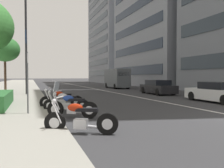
{
  "coord_description": "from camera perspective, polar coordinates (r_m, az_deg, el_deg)",
  "views": [
    {
      "loc": [
        -6.56,
        8.19,
        1.68
      ],
      "look_at": [
        11.12,
        1.8,
        1.06
      ],
      "focal_mm": 36.03,
      "sensor_mm": 36.0,
      "label": 1
    }
  ],
  "objects": [
    {
      "name": "motorcycle_second_in_row",
      "position": [
        12.08,
        -12.72,
        -4.11
      ],
      "size": [
        0.74,
        2.22,
        1.11
      ],
      "rotation": [
        0.0,
        0.0,
        1.35
      ],
      "color": "black",
      "rests_on": "ground"
    },
    {
      "name": "street_tree_mid_sidewalk",
      "position": [
        24.52,
        -25.54,
        7.9
      ],
      "size": [
        2.81,
        2.81,
        5.39
      ],
      "color": "#473323",
      "rests_on": "sidewalk_right_plaza"
    },
    {
      "name": "motorcycle_under_tarp",
      "position": [
        6.73,
        -8.11,
        -8.98
      ],
      "size": [
        1.1,
        2.03,
        1.09
      ],
      "rotation": [
        0.0,
        0.0,
        1.11
      ],
      "color": "black",
      "rests_on": "ground"
    },
    {
      "name": "sidewalk_right_plaza",
      "position": [
        36.77,
        -25.52,
        -0.79
      ],
      "size": [
        160.0,
        9.25,
        0.15
      ],
      "primitive_type": "cube",
      "color": "gray",
      "rests_on": "ground"
    },
    {
      "name": "lane_centre_stripe",
      "position": [
        42.39,
        -8.72,
        -0.39
      ],
      "size": [
        110.0,
        0.16,
        0.01
      ],
      "primitive_type": "cube",
      "color": "silver",
      "rests_on": "ground"
    },
    {
      "name": "parking_sign_by_curb",
      "position": [
        9.93,
        -20.62,
        1.74
      ],
      "size": [
        0.32,
        0.06,
        2.54
      ],
      "color": "#47494C",
      "rests_on": "sidewalk_right_plaza"
    },
    {
      "name": "delivery_van_ahead",
      "position": [
        32.31,
        1.21,
        1.51
      ],
      "size": [
        5.54,
        2.1,
        2.74
      ],
      "rotation": [
        0.0,
        0.0,
        -0.01
      ],
      "color": "#4C5156",
      "rests_on": "ground"
    },
    {
      "name": "office_tower_mid_left",
      "position": [
        66.93,
        2.76,
        14.83
      ],
      "size": [
        19.93,
        15.52,
        33.32
      ],
      "color": "gray",
      "rests_on": "ground"
    },
    {
      "name": "motorcycle_nearest_camera",
      "position": [
        9.32,
        -10.28,
        -5.72
      ],
      "size": [
        1.18,
        1.9,
        1.5
      ],
      "rotation": [
        0.0,
        0.0,
        1.04
      ],
      "color": "black",
      "rests_on": "ground"
    },
    {
      "name": "car_mid_block_traffic",
      "position": [
        21.88,
        11.52,
        -0.86
      ],
      "size": [
        4.31,
        1.93,
        1.35
      ],
      "rotation": [
        0.0,
        0.0,
        -0.03
      ],
      "color": "black",
      "rests_on": "ground"
    },
    {
      "name": "street_lamp_with_banners",
      "position": [
        21.24,
        -19.96,
        12.34
      ],
      "size": [
        1.26,
        2.77,
        9.13
      ],
      "color": "#232326",
      "rests_on": "sidewalk_right_plaza"
    },
    {
      "name": "motorcycle_far_end_row",
      "position": [
        10.8,
        -11.66,
        -4.9
      ],
      "size": [
        1.09,
        2.04,
        1.09
      ],
      "rotation": [
        0.0,
        0.0,
        1.12
      ],
      "color": "black",
      "rests_on": "ground"
    },
    {
      "name": "car_far_down_avenue",
      "position": [
        16.3,
        25.13,
        -2.01
      ],
      "size": [
        4.42,
        1.86,
        1.32
      ],
      "rotation": [
        0.0,
        0.0,
        -0.01
      ],
      "color": "silver",
      "rests_on": "ground"
    }
  ]
}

